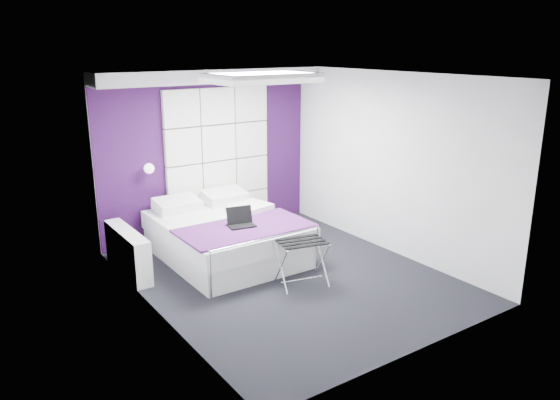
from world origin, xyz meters
name	(u,v)px	position (x,y,z in m)	size (l,w,h in m)	color
floor	(288,277)	(0.00, 0.00, 0.00)	(4.40, 4.40, 0.00)	black
ceiling	(289,75)	(0.00, 0.00, 2.60)	(4.40, 4.40, 0.00)	white
wall_back	(208,153)	(0.00, 2.20, 1.30)	(3.60, 3.60, 0.00)	silver
wall_left	(152,204)	(-1.80, 0.00, 1.30)	(4.40, 4.40, 0.00)	silver
wall_right	(391,164)	(1.80, 0.00, 1.30)	(4.40, 4.40, 0.00)	silver
accent_wall	(208,153)	(0.00, 2.19, 1.30)	(3.58, 0.02, 2.58)	#300E3C
soffit	(213,76)	(0.00, 1.95, 2.50)	(3.58, 0.50, 0.20)	white
headboard	(219,161)	(0.15, 2.14, 1.17)	(1.80, 0.08, 2.30)	white
skylight	(262,77)	(0.00, 0.60, 2.55)	(1.36, 0.86, 0.12)	white
wall_lamp	(148,168)	(-1.05, 2.06, 1.22)	(0.15, 0.15, 0.15)	white
radiator	(128,252)	(-1.69, 1.30, 0.30)	(0.22, 1.20, 0.60)	white
bed	(226,236)	(-0.33, 1.07, 0.32)	(1.77, 2.14, 0.75)	white
nightstand	(158,216)	(-0.96, 2.02, 0.49)	(0.40, 0.31, 0.04)	white
luggage_rack	(302,263)	(0.01, -0.28, 0.29)	(0.59, 0.44, 0.58)	silver
laptop	(240,221)	(-0.35, 0.64, 0.66)	(0.36, 0.25, 0.25)	black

